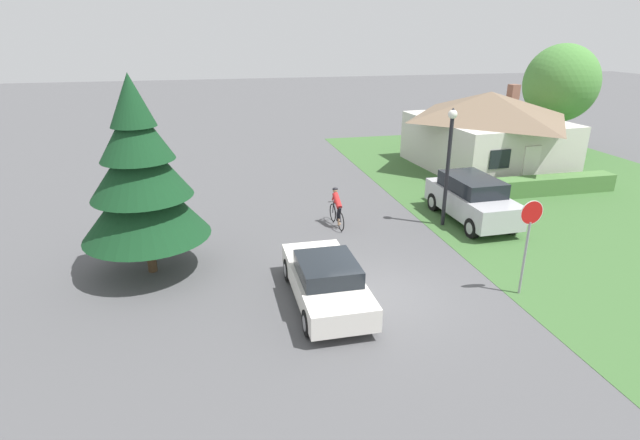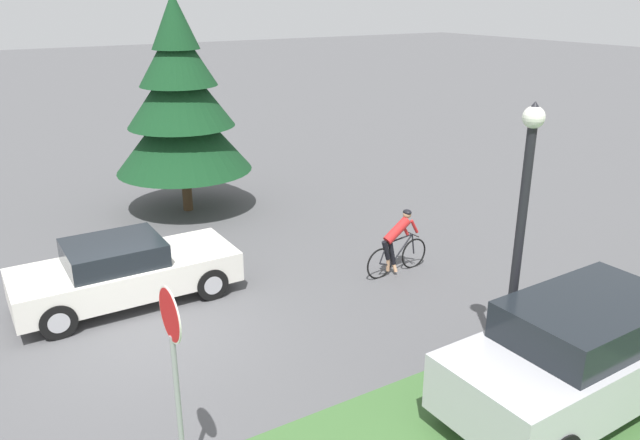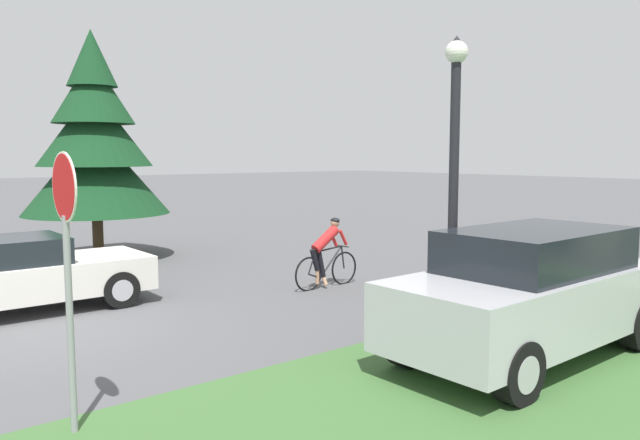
{
  "view_description": "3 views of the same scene",
  "coord_description": "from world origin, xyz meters",
  "views": [
    {
      "loc": [
        -4.53,
        -11.86,
        7.17
      ],
      "look_at": [
        -0.93,
        3.78,
        1.04
      ],
      "focal_mm": 28.0,
      "sensor_mm": 36.0,
      "label": 1
    },
    {
      "loc": [
        10.37,
        -2.56,
        6.02
      ],
      "look_at": [
        -0.72,
        4.23,
        1.28
      ],
      "focal_mm": 35.0,
      "sensor_mm": 36.0,
      "label": 2
    },
    {
      "loc": [
        10.3,
        -2.54,
        2.82
      ],
      "look_at": [
        0.42,
        5.36,
        1.48
      ],
      "focal_mm": 35.0,
      "sensor_mm": 36.0,
      "label": 3
    }
  ],
  "objects": [
    {
      "name": "ground_plane",
      "position": [
        0.0,
        0.0,
        0.0
      ],
      "size": [
        140.0,
        140.0,
        0.0
      ],
      "primitive_type": "plane",
      "color": "#515154"
    },
    {
      "name": "grass_verge_right",
      "position": [
        11.59,
        4.0,
        0.01
      ],
      "size": [
        16.0,
        36.0,
        0.01
      ],
      "primitive_type": "cube",
      "color": "#3D6633",
      "rests_on": "ground"
    },
    {
      "name": "cottage_house",
      "position": [
        10.37,
        12.41,
        2.14
      ],
      "size": [
        7.64,
        8.57,
        4.36
      ],
      "rotation": [
        0.0,
        0.0,
        0.08
      ],
      "color": "beige",
      "rests_on": "ground"
    },
    {
      "name": "hedge_row",
      "position": [
        9.62,
        7.46,
        0.41
      ],
      "size": [
        9.03,
        0.9,
        0.81
      ],
      "primitive_type": "cube",
      "color": "#4C7A3D",
      "rests_on": "ground"
    },
    {
      "name": "sedan_left_lane",
      "position": [
        -1.61,
        0.08,
        0.66
      ],
      "size": [
        1.84,
        4.44,
        1.36
      ],
      "rotation": [
        0.0,
        0.0,
        1.57
      ],
      "color": "silver",
      "rests_on": "ground"
    },
    {
      "name": "cyclist",
      "position": [
        0.19,
        5.72,
        0.71
      ],
      "size": [
        0.44,
        1.75,
        1.49
      ],
      "rotation": [
        0.0,
        0.0,
        1.63
      ],
      "color": "black",
      "rests_on": "ground"
    },
    {
      "name": "parked_suv_right",
      "position": [
        5.51,
        5.01,
        0.92
      ],
      "size": [
        2.01,
        4.58,
        1.8
      ],
      "rotation": [
        0.0,
        0.0,
        1.6
      ],
      "color": "#B7B7BC",
      "rests_on": "ground"
    },
    {
      "name": "stop_sign",
      "position": [
        3.98,
        -0.7,
        2.0
      ],
      "size": [
        0.7,
        0.07,
        2.85
      ],
      "rotation": [
        0.0,
        0.0,
        3.16
      ],
      "color": "gray",
      "rests_on": "ground"
    },
    {
      "name": "street_lamp",
      "position": [
        4.26,
        4.85,
        2.83
      ],
      "size": [
        0.34,
        0.34,
        4.55
      ],
      "color": "black",
      "rests_on": "ground"
    },
    {
      "name": "conifer_tall_near",
      "position": [
        -6.51,
        3.21,
        3.1
      ],
      "size": [
        3.82,
        3.82,
        6.09
      ],
      "color": "#4C3823",
      "rests_on": "ground"
    },
    {
      "name": "deciduous_tree_right",
      "position": [
        16.52,
        15.0,
        4.17
      ],
      "size": [
        4.35,
        4.35,
        6.46
      ],
      "color": "#4C3823",
      "rests_on": "ground"
    }
  ]
}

